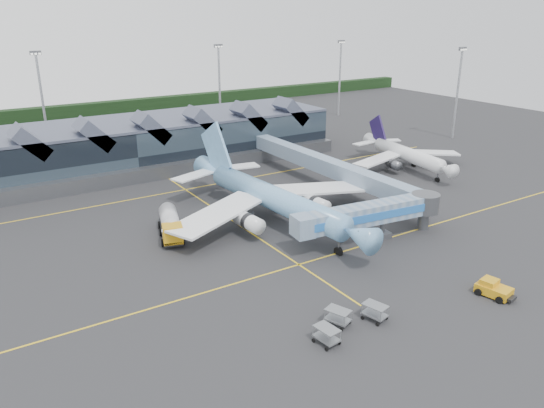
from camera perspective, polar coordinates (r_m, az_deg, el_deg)
ground at (r=74.80m, az=-0.64°, el=-4.22°), size 260.00×260.00×0.00m
taxi_stripes at (r=82.79m, az=-4.30°, el=-1.79°), size 120.00×60.00×0.01m
tree_line_far at (r=174.14m, az=-20.39°, el=9.37°), size 260.00×4.00×4.00m
terminal at (r=112.74m, az=-15.80°, el=6.06°), size 90.00×22.25×12.52m
light_masts at (r=134.72m, az=-7.33°, el=12.15°), size 132.40×42.56×22.45m
main_airliner at (r=81.32m, az=-0.29°, el=0.83°), size 36.36×41.95×13.47m
regional_jet at (r=113.02m, az=14.11°, el=5.28°), size 25.31×27.86×9.57m
jet_bridge at (r=76.13m, az=11.32°, el=-0.97°), size 23.94×6.07×5.63m
fuel_truck at (r=77.89m, az=-10.91°, el=-1.95°), size 5.56×10.81×3.63m
pushback_tug at (r=66.43m, az=22.72°, el=-8.43°), size 3.28×4.52×1.86m
baggage_carts at (r=56.03m, az=8.06°, el=-12.29°), size 8.99×4.80×1.77m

